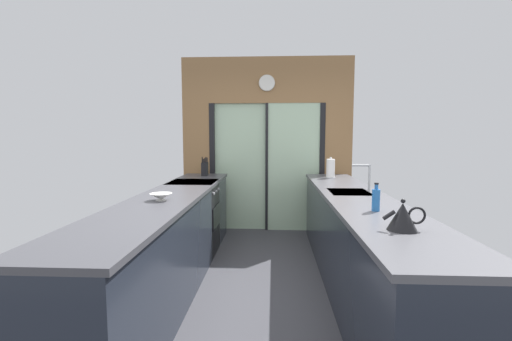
{
  "coord_description": "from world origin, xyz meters",
  "views": [
    {
      "loc": [
        0.11,
        -3.0,
        1.49
      ],
      "look_at": [
        -0.08,
        0.68,
        1.12
      ],
      "focal_mm": 24.11,
      "sensor_mm": 36.0,
      "label": 1
    }
  ],
  "objects": [
    {
      "name": "knife_block",
      "position": [
        -0.89,
        1.92,
        1.02
      ],
      "size": [
        0.09,
        0.14,
        0.27
      ],
      "color": "black",
      "rests_on": "left_counter_run"
    },
    {
      "name": "back_wall_unit",
      "position": [
        0.0,
        2.4,
        1.52
      ],
      "size": [
        2.64,
        0.12,
        2.7
      ],
      "color": "olive",
      "rests_on": "ground_plane"
    },
    {
      "name": "oven_range",
      "position": [
        -0.91,
        1.25,
        0.46
      ],
      "size": [
        0.6,
        0.6,
        0.92
      ],
      "color": "black",
      "rests_on": "ground_plane"
    },
    {
      "name": "sink_faucet",
      "position": [
        1.06,
        0.55,
        1.11
      ],
      "size": [
        0.19,
        0.02,
        0.29
      ],
      "color": "#B7BABC",
      "rests_on": "right_counter_run"
    },
    {
      "name": "right_counter_run",
      "position": [
        0.91,
        0.3,
        0.46
      ],
      "size": [
        0.62,
        3.8,
        0.92
      ],
      "color": "#1E232D",
      "rests_on": "ground_plane"
    },
    {
      "name": "soap_bottle",
      "position": [
        0.89,
        -0.37,
        1.01
      ],
      "size": [
        0.06,
        0.06,
        0.22
      ],
      "color": "#286BB7",
      "rests_on": "right_counter_run"
    },
    {
      "name": "kettle",
      "position": [
        0.89,
        -0.91,
        1.01
      ],
      "size": [
        0.26,
        0.18,
        0.19
      ],
      "color": "black",
      "rests_on": "right_counter_run"
    },
    {
      "name": "left_counter_run",
      "position": [
        -0.91,
        0.13,
        0.47
      ],
      "size": [
        0.62,
        3.8,
        0.92
      ],
      "color": "#1E232D",
      "rests_on": "ground_plane"
    },
    {
      "name": "mixing_bowl",
      "position": [
        -0.89,
        -0.04,
        0.96
      ],
      "size": [
        0.2,
        0.2,
        0.07
      ],
      "color": "silver",
      "rests_on": "left_counter_run"
    },
    {
      "name": "ground_plane",
      "position": [
        0.0,
        0.6,
        -0.01
      ],
      "size": [
        5.04,
        7.6,
        0.02
      ],
      "primitive_type": "cube",
      "color": "#38383D"
    },
    {
      "name": "paper_towel_roll",
      "position": [
        0.89,
        1.74,
        1.05
      ],
      "size": [
        0.13,
        0.13,
        0.29
      ],
      "color": "#B7BABC",
      "rests_on": "right_counter_run"
    }
  ]
}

